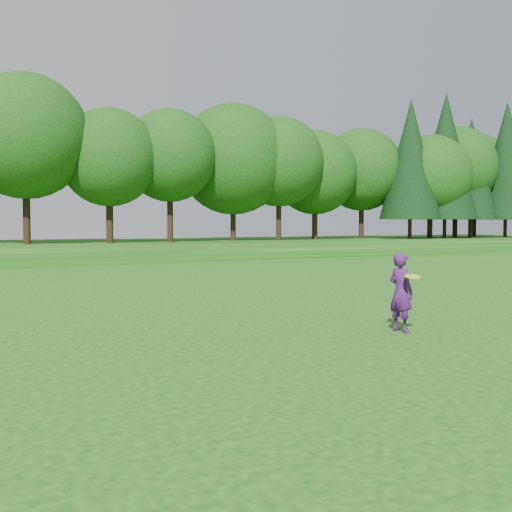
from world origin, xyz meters
name	(u,v)px	position (x,y,z in m)	size (l,w,h in m)	color
ground	(373,327)	(0.00, 0.00, 0.00)	(140.00, 140.00, 0.00)	#0E470D
berm	(49,249)	(0.00, 34.00, 0.30)	(130.00, 30.00, 0.60)	#0E470D
walking_path	(105,266)	(0.00, 20.00, 0.02)	(130.00, 1.60, 0.04)	gray
treeline	(36,139)	(0.00, 38.00, 8.10)	(104.00, 7.00, 15.00)	#0F4311
woman	(401,292)	(0.13, -0.66, 0.77)	(0.42, 0.82, 1.53)	#4A1769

